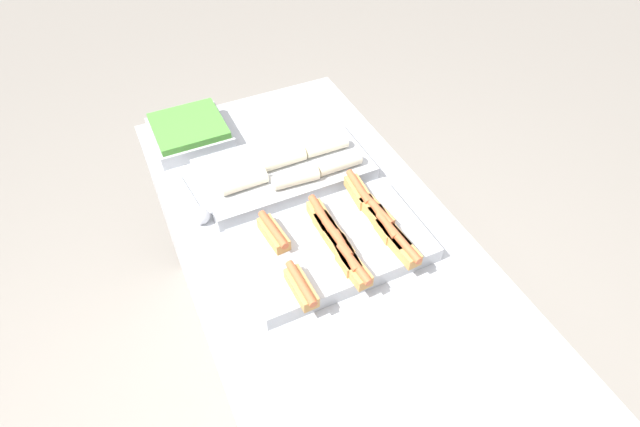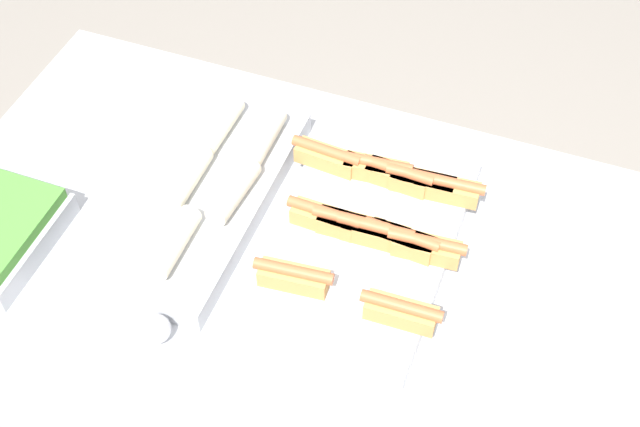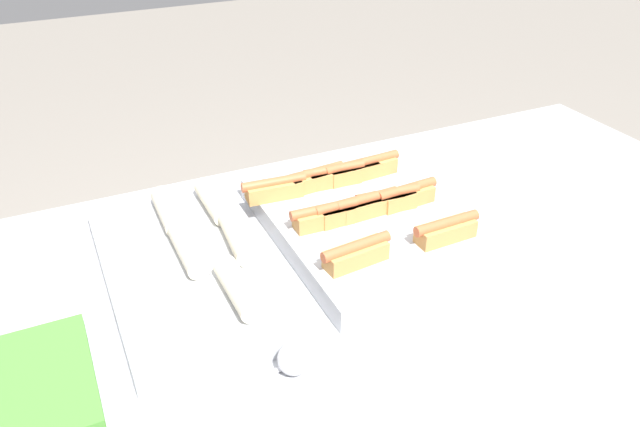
{
  "view_description": "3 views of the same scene",
  "coord_description": "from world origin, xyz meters",
  "px_view_note": "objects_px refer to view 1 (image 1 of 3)",
  "views": [
    {
      "loc": [
        0.77,
        -0.43,
        2.01
      ],
      "look_at": [
        -0.14,
        0.0,
        0.96
      ],
      "focal_mm": 28.0,
      "sensor_mm": 36.0,
      "label": 1
    },
    {
      "loc": [
        0.25,
        -1.01,
        2.24
      ],
      "look_at": [
        -0.14,
        0.0,
        0.96
      ],
      "focal_mm": 50.0,
      "sensor_mm": 36.0,
      "label": 2
    },
    {
      "loc": [
        -0.6,
        -0.99,
        1.64
      ],
      "look_at": [
        -0.14,
        0.0,
        0.96
      ],
      "focal_mm": 35.0,
      "sensor_mm": 36.0,
      "label": 3
    }
  ],
  "objects_px": {
    "tray_hotdogs": "(336,243)",
    "tray_side_front": "(190,132)",
    "serving_spoon_near": "(200,213)",
    "tray_wraps": "(286,169)"
  },
  "relations": [
    {
      "from": "tray_wraps",
      "to": "tray_side_front",
      "type": "height_order",
      "value": "tray_wraps"
    },
    {
      "from": "tray_hotdogs",
      "to": "tray_side_front",
      "type": "relative_size",
      "value": 2.03
    },
    {
      "from": "tray_hotdogs",
      "to": "tray_side_front",
      "type": "distance_m",
      "value": 0.74
    },
    {
      "from": "tray_hotdogs",
      "to": "serving_spoon_near",
      "type": "xyz_separation_m",
      "value": [
        -0.3,
        -0.32,
        -0.01
      ]
    },
    {
      "from": "tray_hotdogs",
      "to": "tray_side_front",
      "type": "xyz_separation_m",
      "value": [
        -0.69,
        -0.24,
        -0.0
      ]
    },
    {
      "from": "tray_side_front",
      "to": "serving_spoon_near",
      "type": "distance_m",
      "value": 0.41
    },
    {
      "from": "tray_hotdogs",
      "to": "tray_side_front",
      "type": "bearing_deg",
      "value": -160.83
    },
    {
      "from": "tray_hotdogs",
      "to": "tray_side_front",
      "type": "height_order",
      "value": "tray_hotdogs"
    },
    {
      "from": "tray_hotdogs",
      "to": "serving_spoon_near",
      "type": "height_order",
      "value": "tray_hotdogs"
    },
    {
      "from": "serving_spoon_near",
      "to": "tray_wraps",
      "type": "bearing_deg",
      "value": 101.85
    }
  ]
}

